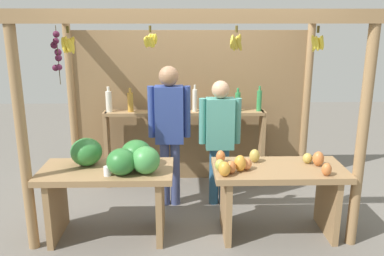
# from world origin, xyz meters

# --- Properties ---
(ground_plane) EXTENTS (12.00, 12.00, 0.00)m
(ground_plane) POSITION_xyz_m (0.00, 0.00, 0.00)
(ground_plane) COLOR slate
(ground_plane) RESTS_ON ground
(market_stall) EXTENTS (3.22, 1.82, 2.22)m
(market_stall) POSITION_xyz_m (-0.01, 0.39, 1.30)
(market_stall) COLOR #99754C
(market_stall) RESTS_ON ground
(fruit_counter_left) EXTENTS (1.30, 0.66, 1.00)m
(fruit_counter_left) POSITION_xyz_m (-0.78, -0.65, 0.68)
(fruit_counter_left) COLOR #99754C
(fruit_counter_left) RESTS_ON ground
(fruit_counter_right) EXTENTS (1.31, 0.64, 0.88)m
(fruit_counter_right) POSITION_xyz_m (0.82, -0.65, 0.55)
(fruit_counter_right) COLOR #99754C
(fruit_counter_right) RESTS_ON ground
(bottle_shelf_unit) EXTENTS (2.07, 0.22, 1.34)m
(bottle_shelf_unit) POSITION_xyz_m (-0.09, 0.64, 0.81)
(bottle_shelf_unit) COLOR #99754C
(bottle_shelf_unit) RESTS_ON ground
(vendor_man) EXTENTS (0.48, 0.22, 1.64)m
(vendor_man) POSITION_xyz_m (-0.25, 0.06, 0.99)
(vendor_man) COLOR #3F4A7A
(vendor_man) RESTS_ON ground
(vendor_woman) EXTENTS (0.48, 0.20, 1.48)m
(vendor_woman) POSITION_xyz_m (0.32, 0.07, 0.88)
(vendor_woman) COLOR #2A567A
(vendor_woman) RESTS_ON ground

